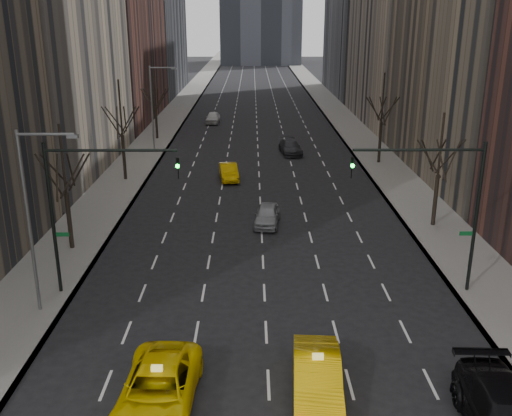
{
  "coord_description": "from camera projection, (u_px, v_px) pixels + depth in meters",
  "views": [
    {
      "loc": [
        -0.63,
        -15.32,
        13.96
      ],
      "look_at": [
        -0.42,
        15.74,
        3.5
      ],
      "focal_mm": 40.0,
      "sensor_mm": 36.0,
      "label": 1
    }
  ],
  "objects": [
    {
      "name": "taxi_suv",
      "position": [
        158.0,
        390.0,
        21.12
      ],
      "size": [
        2.96,
        6.04,
        1.65
      ],
      "primitive_type": "imported",
      "rotation": [
        0.0,
        0.0,
        -0.04
      ],
      "color": "yellow",
      "rests_on": "ground"
    },
    {
      "name": "far_car_white",
      "position": [
        213.0,
        118.0,
        78.27
      ],
      "size": [
        1.95,
        4.49,
        1.51
      ],
      "primitive_type": "imported",
      "rotation": [
        0.0,
        0.0,
        -0.04
      ],
      "color": "silver",
      "rests_on": "ground"
    },
    {
      "name": "silver_sedan_ahead",
      "position": [
        267.0,
        215.0,
        40.09
      ],
      "size": [
        2.09,
        4.25,
        1.4
      ],
      "primitive_type": "imported",
      "rotation": [
        0.0,
        0.0,
        -0.11
      ],
      "color": "#95979C",
      "rests_on": "ground"
    },
    {
      "name": "tree_rw_c",
      "position": [
        381.0,
        123.0,
        55.67
      ],
      "size": [
        3.36,
        3.5,
        8.74
      ],
      "color": "black",
      "rests_on": "ground"
    },
    {
      "name": "streetlight_far",
      "position": [
        155.0,
        100.0,
        59.76
      ],
      "size": [
        2.83,
        0.22,
        9.0
      ],
      "color": "slate",
      "rests_on": "ground"
    },
    {
      "name": "tree_lw_c",
      "position": [
        122.0,
        136.0,
        49.83
      ],
      "size": [
        3.36,
        3.5,
        8.74
      ],
      "color": "black",
      "rests_on": "ground"
    },
    {
      "name": "tree_rw_b",
      "position": [
        438.0,
        175.0,
        38.72
      ],
      "size": [
        3.36,
        3.5,
        7.82
      ],
      "color": "black",
      "rests_on": "ground"
    },
    {
      "name": "sidewalk_left",
      "position": [
        175.0,
        114.0,
        85.21
      ],
      "size": [
        4.5,
        320.0,
        0.15
      ],
      "primitive_type": "cube",
      "color": "slate",
      "rests_on": "ground"
    },
    {
      "name": "streetlight_near",
      "position": [
        34.0,
        205.0,
        26.59
      ],
      "size": [
        2.83,
        0.22,
        9.0
      ],
      "color": "slate",
      "rests_on": "ground"
    },
    {
      "name": "taxi_sedan",
      "position": [
        317.0,
        378.0,
        21.75
      ],
      "size": [
        2.12,
        5.26,
        1.7
      ],
      "primitive_type": "imported",
      "rotation": [
        0.0,
        0.0,
        -0.06
      ],
      "color": "#DFAB04",
      "rests_on": "ground"
    },
    {
      "name": "traffic_mast_right",
      "position": [
        446.0,
        194.0,
        28.65
      ],
      "size": [
        6.69,
        0.39,
        8.0
      ],
      "color": "black",
      "rests_on": "ground"
    },
    {
      "name": "tree_lw_d",
      "position": [
        156.0,
        110.0,
        67.04
      ],
      "size": [
        3.36,
        3.5,
        7.36
      ],
      "color": "black",
      "rests_on": "ground"
    },
    {
      "name": "far_taxi",
      "position": [
        229.0,
        172.0,
        51.14
      ],
      "size": [
        2.06,
        4.5,
        1.43
      ],
      "primitive_type": "imported",
      "rotation": [
        0.0,
        0.0,
        0.13
      ],
      "color": "#D5A104",
      "rests_on": "ground"
    },
    {
      "name": "far_suv_grey",
      "position": [
        290.0,
        147.0,
        60.81
      ],
      "size": [
        2.56,
        5.17,
        1.44
      ],
      "primitive_type": "imported",
      "rotation": [
        0.0,
        0.0,
        0.11
      ],
      "color": "#2B2B2F",
      "rests_on": "ground"
    },
    {
      "name": "tree_lw_b",
      "position": [
        66.0,
        193.0,
        34.77
      ],
      "size": [
        3.36,
        3.5,
        7.82
      ],
      "color": "black",
      "rests_on": "ground"
    },
    {
      "name": "sidewalk_right",
      "position": [
        338.0,
        114.0,
        85.37
      ],
      "size": [
        4.5,
        320.0,
        0.15
      ],
      "primitive_type": "cube",
      "color": "slate",
      "rests_on": "ground"
    },
    {
      "name": "traffic_mast_left",
      "position": [
        83.0,
        195.0,
        28.54
      ],
      "size": [
        6.69,
        0.39,
        8.0
      ],
      "color": "black",
      "rests_on": "ground"
    }
  ]
}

